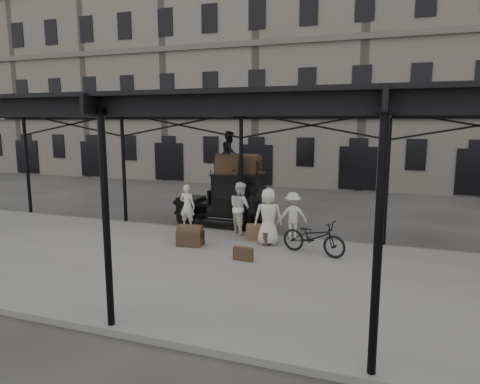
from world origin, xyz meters
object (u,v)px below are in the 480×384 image
at_px(steamer_trunk_roof_near, 227,165).
at_px(steamer_trunk_platform, 190,237).
at_px(bicycle, 314,237).
at_px(porter_left, 187,206).
at_px(porter_official, 254,211).
at_px(taxi, 232,198).

bearing_deg(steamer_trunk_roof_near, steamer_trunk_platform, -104.74).
bearing_deg(steamer_trunk_platform, bicycle, -2.58).
height_order(steamer_trunk_roof_near, steamer_trunk_platform, steamer_trunk_roof_near).
xyz_separation_m(porter_left, porter_official, (2.65, -0.00, 0.02)).
bearing_deg(bicycle, steamer_trunk_roof_near, 69.96).
height_order(taxi, bicycle, taxi).
xyz_separation_m(porter_left, steamer_trunk_platform, (1.13, -2.07, -0.55)).
distance_m(taxi, porter_left, 1.84).
xyz_separation_m(bicycle, steamer_trunk_platform, (-3.96, -0.44, -0.24)).
height_order(porter_official, steamer_trunk_roof_near, steamer_trunk_roof_near).
height_order(taxi, steamer_trunk_platform, taxi).
relative_size(steamer_trunk_roof_near, steamer_trunk_platform, 1.10).
bearing_deg(taxi, bicycle, -37.51).
bearing_deg(taxi, porter_left, -136.39).
xyz_separation_m(taxi, steamer_trunk_roof_near, (-0.08, -0.25, 1.30)).
bearing_deg(porter_left, steamer_trunk_platform, 120.47).
height_order(bicycle, steamer_trunk_platform, bicycle).
bearing_deg(steamer_trunk_platform, steamer_trunk_roof_near, 79.05).
height_order(porter_left, steamer_trunk_roof_near, steamer_trunk_roof_near).
xyz_separation_m(porter_official, bicycle, (2.44, -1.63, -0.33)).
bearing_deg(steamer_trunk_roof_near, porter_left, -153.50).
xyz_separation_m(porter_left, bicycle, (5.10, -1.63, -0.31)).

